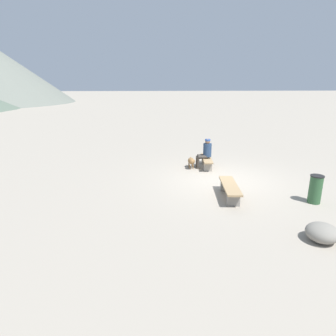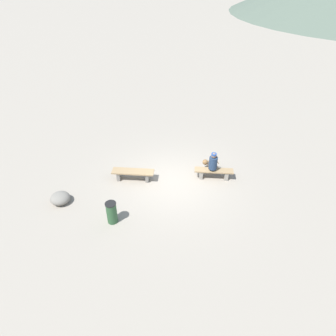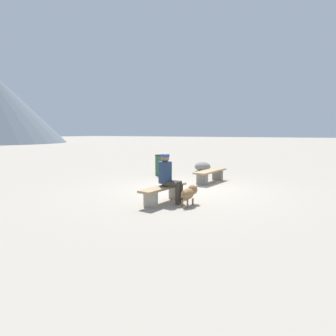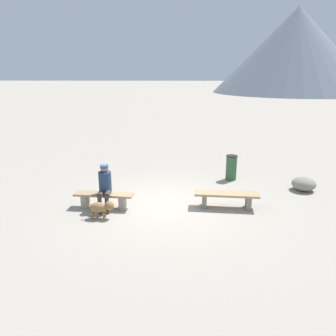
{
  "view_description": "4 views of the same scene",
  "coord_description": "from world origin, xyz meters",
  "px_view_note": "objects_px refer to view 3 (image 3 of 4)",
  "views": [
    {
      "loc": [
        -10.0,
        2.66,
        3.53
      ],
      "look_at": [
        -0.35,
        2.06,
        0.62
      ],
      "focal_mm": 30.92,
      "sensor_mm": 36.0,
      "label": 1
    },
    {
      "loc": [
        -0.27,
        -10.04,
        7.97
      ],
      "look_at": [
        -0.21,
        0.02,
        0.72
      ],
      "focal_mm": 32.67,
      "sensor_mm": 36.0,
      "label": 2
    },
    {
      "loc": [
        7.79,
        3.89,
        1.77
      ],
      "look_at": [
        1.14,
        0.07,
        0.82
      ],
      "focal_mm": 30.37,
      "sensor_mm": 36.0,
      "label": 3
    },
    {
      "loc": [
        -0.22,
        8.73,
        3.7
      ],
      "look_at": [
        -0.03,
        -1.03,
        0.77
      ],
      "focal_mm": 35.3,
      "sensor_mm": 36.0,
      "label": 4
    }
  ],
  "objects_px": {
    "bench_right": "(164,192)",
    "seated_person": "(168,175)",
    "bench_left": "(210,174)",
    "dog": "(189,193)",
    "trash_bin": "(160,165)",
    "boulder": "(203,166)"
  },
  "relations": [
    {
      "from": "dog",
      "to": "trash_bin",
      "type": "distance_m",
      "value": 4.99
    },
    {
      "from": "bench_left",
      "to": "boulder",
      "type": "bearing_deg",
      "value": -146.62
    },
    {
      "from": "seated_person",
      "to": "dog",
      "type": "relative_size",
      "value": 1.69
    },
    {
      "from": "bench_right",
      "to": "trash_bin",
      "type": "distance_m",
      "value": 4.67
    },
    {
      "from": "bench_right",
      "to": "trash_bin",
      "type": "height_order",
      "value": "trash_bin"
    },
    {
      "from": "trash_bin",
      "to": "boulder",
      "type": "xyz_separation_m",
      "value": [
        -2.14,
        1.02,
        -0.22
      ]
    },
    {
      "from": "bench_left",
      "to": "dog",
      "type": "distance_m",
      "value": 3.39
    },
    {
      "from": "bench_right",
      "to": "seated_person",
      "type": "xyz_separation_m",
      "value": [
        -0.07,
        0.08,
        0.43
      ]
    },
    {
      "from": "dog",
      "to": "trash_bin",
      "type": "height_order",
      "value": "trash_bin"
    },
    {
      "from": "bench_right",
      "to": "seated_person",
      "type": "bearing_deg",
      "value": 133.73
    },
    {
      "from": "dog",
      "to": "bench_right",
      "type": "bearing_deg",
      "value": 98.26
    },
    {
      "from": "dog",
      "to": "bench_left",
      "type": "bearing_deg",
      "value": 13.51
    },
    {
      "from": "dog",
      "to": "trash_bin",
      "type": "relative_size",
      "value": 0.85
    },
    {
      "from": "seated_person",
      "to": "dog",
      "type": "distance_m",
      "value": 0.71
    },
    {
      "from": "bench_left",
      "to": "boulder",
      "type": "height_order",
      "value": "bench_left"
    },
    {
      "from": "seated_person",
      "to": "trash_bin",
      "type": "distance_m",
      "value": 4.66
    },
    {
      "from": "bench_right",
      "to": "dog",
      "type": "distance_m",
      "value": 0.68
    },
    {
      "from": "bench_right",
      "to": "bench_left",
      "type": "bearing_deg",
      "value": -173.45
    },
    {
      "from": "seated_person",
      "to": "trash_bin",
      "type": "relative_size",
      "value": 1.44
    },
    {
      "from": "trash_bin",
      "to": "boulder",
      "type": "distance_m",
      "value": 2.38
    },
    {
      "from": "bench_left",
      "to": "seated_person",
      "type": "bearing_deg",
      "value": 8.03
    },
    {
      "from": "bench_left",
      "to": "boulder",
      "type": "xyz_separation_m",
      "value": [
        -2.67,
        -1.43,
        -0.1
      ]
    }
  ]
}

